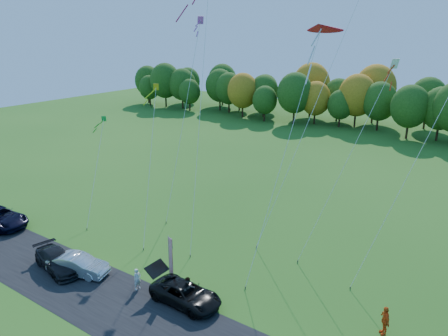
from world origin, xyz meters
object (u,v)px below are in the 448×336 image
Objects in this scene: person_east at (385,320)px; feather_flag at (170,256)px; black_suv at (186,294)px; silver_sedan at (78,265)px.

feather_flag is at bearing -113.25° from person_east.
feather_flag is at bearing 64.41° from black_suv.
silver_sedan reaches higher than black_suv.
black_suv is 1.35× the size of feather_flag.
black_suv is at bearing -96.67° from silver_sedan.
feather_flag is (-2.29, 1.17, 1.55)m from black_suv.
black_suv is 1.10× the size of silver_sedan.
silver_sedan is at bearing -109.61° from person_east.
person_east is (20.21, 6.09, 0.17)m from silver_sedan.
person_east is at bearing 13.14° from feather_flag.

